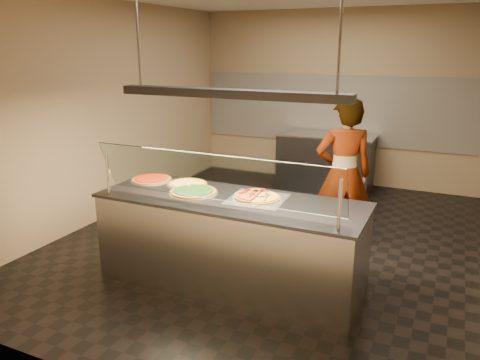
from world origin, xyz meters
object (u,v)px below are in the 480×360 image
at_px(serving_counter, 231,242).
at_px(pizza_cheese, 188,184).
at_px(worker, 343,174).
at_px(sneeze_guard, 213,178).
at_px(prep_table, 325,161).
at_px(pizza_tomato, 152,179).
at_px(half_pizza_sausage, 267,198).
at_px(heat_lamp_housing, 230,94).
at_px(pizza_spinach, 194,191).
at_px(pizza_spatula, 193,186).
at_px(half_pizza_pepperoni, 247,194).
at_px(perforated_tray, 257,199).

distance_m(serving_counter, pizza_cheese, 0.81).
bearing_deg(worker, sneeze_guard, 40.92).
xyz_separation_m(prep_table, worker, (0.84, -2.40, 0.45)).
bearing_deg(pizza_tomato, serving_counter, -11.25).
distance_m(half_pizza_sausage, heat_lamp_housing, 1.06).
height_order(serving_counter, heat_lamp_housing, heat_lamp_housing).
distance_m(pizza_spinach, pizza_spatula, 0.16).
bearing_deg(worker, half_pizza_pepperoni, 39.01).
height_order(serving_counter, pizza_cheese, pizza_cheese).
bearing_deg(pizza_tomato, pizza_spinach, -17.83).
height_order(perforated_tray, half_pizza_pepperoni, half_pizza_pepperoni).
height_order(half_pizza_sausage, heat_lamp_housing, heat_lamp_housing).
height_order(sneeze_guard, prep_table, sneeze_guard).
distance_m(pizza_tomato, worker, 2.23).
bearing_deg(serving_counter, perforated_tray, 19.47).
distance_m(pizza_tomato, pizza_spatula, 0.58).
relative_size(serving_counter, half_pizza_sausage, 5.76).
distance_m(prep_table, heat_lamp_housing, 4.10).
bearing_deg(pizza_spinach, half_pizza_sausage, 6.41).
relative_size(serving_counter, pizza_tomato, 5.82).
height_order(pizza_cheese, worker, worker).
height_order(pizza_spatula, worker, worker).
bearing_deg(serving_counter, pizza_tomato, 168.75).
distance_m(sneeze_guard, half_pizza_pepperoni, 0.53).
bearing_deg(sneeze_guard, pizza_spatula, 136.52).
distance_m(pizza_spatula, worker, 1.83).
xyz_separation_m(sneeze_guard, worker, (0.80, 1.76, -0.31)).
xyz_separation_m(pizza_spinach, pizza_spatula, (-0.09, 0.14, 0.01)).
relative_size(half_pizza_pepperoni, prep_table, 0.29).
bearing_deg(sneeze_guard, half_pizza_pepperoni, 71.93).
distance_m(pizza_spinach, prep_table, 3.87).
relative_size(perforated_tray, pizza_tomato, 1.26).
height_order(serving_counter, half_pizza_pepperoni, half_pizza_pepperoni).
bearing_deg(half_pizza_pepperoni, prep_table, 92.77).
bearing_deg(perforated_tray, prep_table, 94.43).
xyz_separation_m(pizza_cheese, heat_lamp_housing, (0.62, -0.22, 1.01)).
bearing_deg(half_pizza_sausage, pizza_spatula, 176.80).
xyz_separation_m(perforated_tray, half_pizza_pepperoni, (-0.11, 0.00, 0.03)).
distance_m(sneeze_guard, prep_table, 4.23).
relative_size(half_pizza_sausage, pizza_tomato, 1.01).
bearing_deg(serving_counter, pizza_spatula, 164.82).
relative_size(pizza_spinach, worker, 0.28).
bearing_deg(pizza_tomato, pizza_cheese, 0.88).
height_order(perforated_tray, pizza_tomato, pizza_tomato).
height_order(sneeze_guard, pizza_tomato, sneeze_guard).
bearing_deg(serving_counter, prep_table, 90.58).
distance_m(half_pizza_pepperoni, pizza_spatula, 0.65).
bearing_deg(prep_table, pizza_tomato, -106.12).
height_order(sneeze_guard, heat_lamp_housing, heat_lamp_housing).
relative_size(half_pizza_sausage, pizza_cheese, 1.04).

